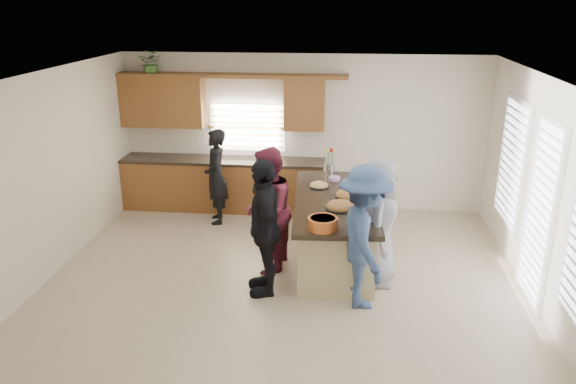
# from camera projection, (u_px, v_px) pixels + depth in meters

# --- Properties ---
(floor) EXTENTS (6.50, 6.50, 0.00)m
(floor) POSITION_uv_depth(u_px,v_px,m) (283.00, 281.00, 7.76)
(floor) COLOR #C3AE91
(floor) RESTS_ON ground
(room_shell) EXTENTS (6.52, 6.02, 2.81)m
(room_shell) POSITION_uv_depth(u_px,v_px,m) (283.00, 148.00, 7.14)
(room_shell) COLOR silver
(room_shell) RESTS_ON ground
(back_cabinetry) EXTENTS (4.08, 0.66, 2.46)m
(back_cabinetry) POSITION_uv_depth(u_px,v_px,m) (220.00, 160.00, 10.18)
(back_cabinetry) COLOR brown
(back_cabinetry) RESTS_ON ground
(right_wall_glazing) EXTENTS (0.06, 4.00, 2.25)m
(right_wall_glazing) POSITION_uv_depth(u_px,v_px,m) (543.00, 202.00, 6.87)
(right_wall_glazing) COLOR white
(right_wall_glazing) RESTS_ON ground
(island) EXTENTS (1.31, 2.77, 0.95)m
(island) POSITION_uv_depth(u_px,v_px,m) (334.00, 230.00, 8.29)
(island) COLOR tan
(island) RESTS_ON ground
(platter_front) EXTENTS (0.44, 0.44, 0.18)m
(platter_front) POSITION_uv_depth(u_px,v_px,m) (340.00, 207.00, 7.74)
(platter_front) COLOR black
(platter_front) RESTS_ON island
(platter_mid) EXTENTS (0.42, 0.42, 0.17)m
(platter_mid) POSITION_uv_depth(u_px,v_px,m) (348.00, 195.00, 8.19)
(platter_mid) COLOR black
(platter_mid) RESTS_ON island
(platter_back) EXTENTS (0.31, 0.31, 0.13)m
(platter_back) POSITION_uv_depth(u_px,v_px,m) (319.00, 186.00, 8.61)
(platter_back) COLOR black
(platter_back) RESTS_ON island
(salad_bowl) EXTENTS (0.38, 0.38, 0.15)m
(salad_bowl) POSITION_uv_depth(u_px,v_px,m) (323.00, 223.00, 7.03)
(salad_bowl) COLOR #BA5622
(salad_bowl) RESTS_ON island
(clear_cup) EXTENTS (0.09, 0.09, 0.09)m
(clear_cup) POSITION_uv_depth(u_px,v_px,m) (365.00, 219.00, 7.27)
(clear_cup) COLOR white
(clear_cup) RESTS_ON island
(plate_stack) EXTENTS (0.19, 0.19, 0.05)m
(plate_stack) POSITION_uv_depth(u_px,v_px,m) (334.00, 178.00, 8.95)
(plate_stack) COLOR #C999DF
(plate_stack) RESTS_ON island
(flower_vase) EXTENTS (0.14, 0.14, 0.43)m
(flower_vase) POSITION_uv_depth(u_px,v_px,m) (330.00, 160.00, 9.24)
(flower_vase) COLOR silver
(flower_vase) RESTS_ON island
(potted_plant) EXTENTS (0.42, 0.37, 0.45)m
(potted_plant) POSITION_uv_depth(u_px,v_px,m) (151.00, 63.00, 9.82)
(potted_plant) COLOR #43752E
(potted_plant) RESTS_ON back_cabinetry
(woman_left_back) EXTENTS (0.54, 0.68, 1.64)m
(woman_left_back) POSITION_uv_depth(u_px,v_px,m) (216.00, 177.00, 9.56)
(woman_left_back) COLOR black
(woman_left_back) RESTS_ON ground
(woman_left_mid) EXTENTS (0.75, 0.92, 1.79)m
(woman_left_mid) POSITION_uv_depth(u_px,v_px,m) (268.00, 210.00, 7.83)
(woman_left_mid) COLOR maroon
(woman_left_mid) RESTS_ON ground
(woman_left_front) EXTENTS (0.68, 1.15, 1.83)m
(woman_left_front) POSITION_uv_depth(u_px,v_px,m) (264.00, 227.00, 7.21)
(woman_left_front) COLOR black
(woman_left_front) RESTS_ON ground
(woman_right_back) EXTENTS (0.90, 1.29, 1.83)m
(woman_right_back) POSITION_uv_depth(u_px,v_px,m) (365.00, 237.00, 6.90)
(woman_right_back) COLOR #344B73
(woman_right_back) RESTS_ON ground
(woman_right_front) EXTENTS (0.61, 0.89, 1.76)m
(woman_right_front) POSITION_uv_depth(u_px,v_px,m) (378.00, 222.00, 7.46)
(woman_right_front) COLOR gray
(woman_right_front) RESTS_ON ground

